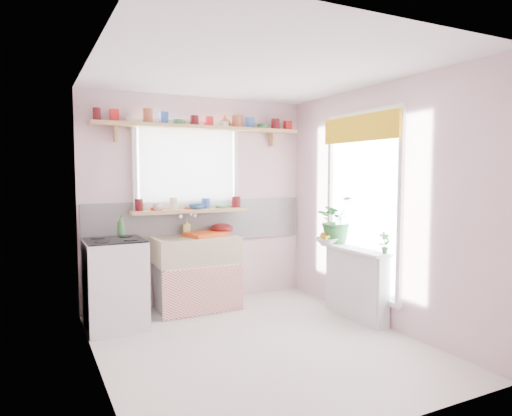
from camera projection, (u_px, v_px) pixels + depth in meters
name	position (u px, v px, depth m)	size (l,w,h in m)	color
room	(275.00, 192.00, 5.19)	(3.20, 3.20, 3.20)	silver
sink_unit	(196.00, 273.00, 5.29)	(0.95, 0.65, 1.11)	white
cooker	(115.00, 284.00, 4.64)	(0.58, 0.58, 0.93)	white
radiator_ledge	(356.00, 282.00, 4.97)	(0.22, 0.95, 0.78)	white
windowsill	(190.00, 211.00, 5.40)	(1.40, 0.22, 0.04)	tan
pine_shelf	(202.00, 128.00, 5.38)	(2.52, 0.24, 0.04)	tan
shelf_crockery	(202.00, 121.00, 5.38)	(2.47, 0.11, 0.12)	#590F14
sill_crockery	(189.00, 204.00, 5.39)	(1.35, 0.11, 0.12)	#590F14
dish_tray	(205.00, 234.00, 5.33)	(0.45, 0.34, 0.04)	#D04712
colander	(222.00, 228.00, 5.53)	(0.28, 0.28, 0.13)	maroon
jade_plant	(337.00, 219.00, 5.29)	(0.49, 0.42, 0.54)	#29662E
fruit_bowl	(328.00, 240.00, 5.25)	(0.28, 0.28, 0.07)	white
herb_pot	(385.00, 243.00, 4.59)	(0.12, 0.08, 0.22)	#255E2A
soap_bottle_sink	(187.00, 227.00, 5.42)	(0.08, 0.09, 0.19)	#E4D465
sill_cup	(158.00, 207.00, 5.16)	(0.11, 0.11, 0.09)	beige
sill_bowl	(196.00, 207.00, 5.37)	(0.19, 0.19, 0.06)	#2F5C99
shelf_vase	(225.00, 121.00, 5.58)	(0.15, 0.15, 0.15)	#B26537
cooker_bottle	(121.00, 226.00, 4.85)	(0.09, 0.09, 0.22)	#3A753D
fruit	(328.00, 235.00, 5.26)	(0.20, 0.14, 0.10)	orange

